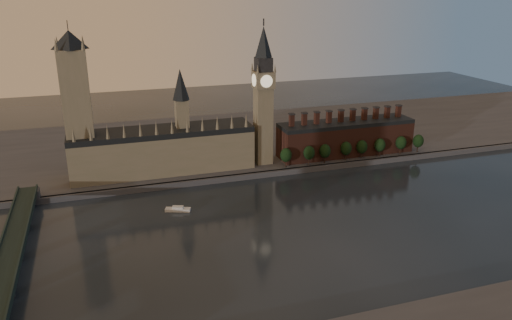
{
  "coord_description": "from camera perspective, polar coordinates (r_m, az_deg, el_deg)",
  "views": [
    {
      "loc": [
        -107.35,
        -232.71,
        132.2
      ],
      "look_at": [
        -13.58,
        55.0,
        26.69
      ],
      "focal_mm": 35.0,
      "sensor_mm": 36.0,
      "label": 1
    }
  ],
  "objects": [
    {
      "name": "river_boat",
      "position": [
        315.37,
        -8.92,
        -5.57
      ],
      "size": [
        16.16,
        9.56,
        3.12
      ],
      "rotation": [
        0.0,
        0.0,
        -0.35
      ],
      "color": "silver",
      "rests_on": "ground"
    },
    {
      "name": "embankment_tree_2",
      "position": [
        384.06,
        7.89,
        1.03
      ],
      "size": [
        8.6,
        8.6,
        14.88
      ],
      "color": "black",
      "rests_on": "north_bank"
    },
    {
      "name": "embankment_tree_1",
      "position": [
        378.36,
        6.08,
        0.82
      ],
      "size": [
        8.6,
        8.6,
        14.88
      ],
      "color": "black",
      "rests_on": "north_bank"
    },
    {
      "name": "chimney_block",
      "position": [
        406.98,
        10.19,
        2.59
      ],
      "size": [
        110.0,
        25.0,
        37.0
      ],
      "color": "#4E271D",
      "rests_on": "north_bank"
    },
    {
      "name": "palace_of_westminster",
      "position": [
        367.3,
        -10.5,
        1.37
      ],
      "size": [
        130.0,
        30.3,
        74.0
      ],
      "color": "#776A54",
      "rests_on": "north_bank"
    },
    {
      "name": "embankment_tree_5",
      "position": [
        406.86,
        13.97,
        1.67
      ],
      "size": [
        8.6,
        8.6,
        14.88
      ],
      "color": "black",
      "rests_on": "north_bank"
    },
    {
      "name": "embankment_tree_7",
      "position": [
        426.26,
        18.05,
        2.08
      ],
      "size": [
        8.6,
        8.6,
        14.88
      ],
      "color": "black",
      "rests_on": "north_bank"
    },
    {
      "name": "big_ben",
      "position": [
        370.0,
        0.84,
        7.47
      ],
      "size": [
        15.0,
        15.0,
        107.0
      ],
      "color": "#776A54",
      "rests_on": "north_bank"
    },
    {
      "name": "embankment_tree_6",
      "position": [
        417.42,
        16.24,
        1.91
      ],
      "size": [
        8.6,
        8.6,
        14.88
      ],
      "color": "black",
      "rests_on": "north_bank"
    },
    {
      "name": "westminster_bridge",
      "position": [
        265.97,
        -26.52,
        -10.98
      ],
      "size": [
        14.0,
        200.0,
        11.55
      ],
      "color": "#1A2926",
      "rests_on": "ground"
    },
    {
      "name": "embankment_tree_4",
      "position": [
        399.09,
        12.01,
        1.48
      ],
      "size": [
        8.6,
        8.6,
        14.88
      ],
      "color": "black",
      "rests_on": "north_bank"
    },
    {
      "name": "embankment_tree_0",
      "position": [
        371.7,
        3.44,
        0.56
      ],
      "size": [
        8.6,
        8.6,
        14.88
      ],
      "color": "black",
      "rests_on": "north_bank"
    },
    {
      "name": "north_bank",
      "position": [
        444.07,
        -3.26,
        2.14
      ],
      "size": [
        900.0,
        182.0,
        4.0
      ],
      "color": "#49494E",
      "rests_on": "ground"
    },
    {
      "name": "ground",
      "position": [
        288.37,
        6.02,
        -8.18
      ],
      "size": [
        900.0,
        900.0,
        0.0
      ],
      "primitive_type": "plane",
      "color": "black",
      "rests_on": "ground"
    },
    {
      "name": "embankment_tree_3",
      "position": [
        392.78,
        10.26,
        1.31
      ],
      "size": [
        8.6,
        8.6,
        14.88
      ],
      "color": "black",
      "rests_on": "north_bank"
    },
    {
      "name": "victoria_tower",
      "position": [
        355.54,
        -19.81,
        6.22
      ],
      "size": [
        24.0,
        24.0,
        108.0
      ],
      "color": "#776A54",
      "rests_on": "north_bank"
    }
  ]
}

